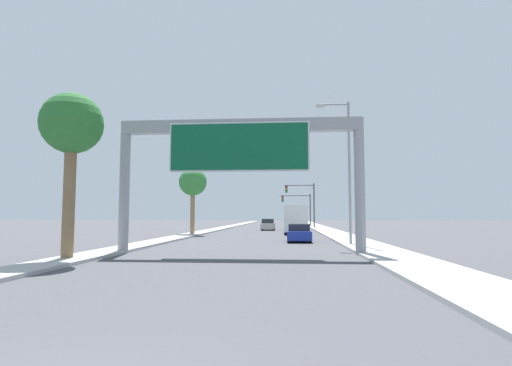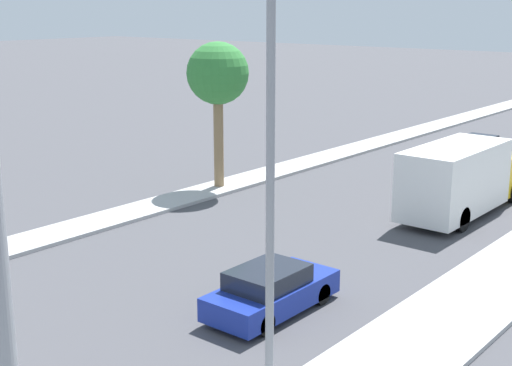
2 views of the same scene
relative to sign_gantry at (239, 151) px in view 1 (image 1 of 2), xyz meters
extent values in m
cube|color=#AAAAAA|center=(7.75, 42.11, -5.49)|extent=(3.00, 120.00, 0.15)
cube|color=#AAAAAA|center=(-7.25, 42.11, -5.49)|extent=(2.00, 120.00, 0.15)
cylinder|color=gray|center=(-6.45, 0.11, -1.90)|extent=(0.56, 0.56, 7.33)
cylinder|color=gray|center=(6.45, 0.11, -1.90)|extent=(0.56, 0.56, 7.33)
cube|color=gray|center=(0.00, 0.11, 1.42)|extent=(12.90, 0.60, 0.70)
cube|color=white|center=(0.00, -0.19, 0.21)|extent=(7.64, 0.08, 2.71)
cube|color=#0C5133|center=(0.00, -0.24, 0.21)|extent=(7.44, 0.16, 2.51)
cube|color=#1E662D|center=(3.50, 44.25, -5.03)|extent=(1.82, 4.54, 0.71)
cube|color=#1E232D|center=(3.50, 44.02, -4.41)|extent=(1.61, 2.36, 0.54)
cylinder|color=black|center=(2.70, 45.66, -5.25)|extent=(0.22, 0.64, 0.64)
cylinder|color=black|center=(4.30, 45.66, -5.25)|extent=(0.22, 0.64, 0.64)
cylinder|color=black|center=(2.70, 42.84, -5.25)|extent=(0.22, 0.64, 0.64)
cylinder|color=black|center=(4.30, 42.84, -5.25)|extent=(0.22, 0.64, 0.64)
cube|color=navy|center=(3.50, 10.35, -5.05)|extent=(1.84, 4.33, 0.69)
cube|color=#1E232D|center=(3.50, 10.13, -4.44)|extent=(1.62, 2.25, 0.53)
cylinder|color=black|center=(2.69, 11.69, -5.25)|extent=(0.22, 0.64, 0.64)
cylinder|color=black|center=(4.31, 11.69, -5.25)|extent=(0.22, 0.64, 0.64)
cylinder|color=black|center=(2.69, 9.01, -5.25)|extent=(0.22, 0.64, 0.64)
cylinder|color=black|center=(4.31, 9.01, -5.25)|extent=(0.22, 0.64, 0.64)
cube|color=red|center=(3.50, 32.09, -5.00)|extent=(1.79, 4.37, 0.77)
cube|color=#1E232D|center=(3.50, 31.87, -4.33)|extent=(1.58, 2.27, 0.58)
cylinder|color=black|center=(2.71, 33.44, -5.25)|extent=(0.22, 0.64, 0.64)
cylinder|color=black|center=(4.29, 33.44, -5.25)|extent=(0.22, 0.64, 0.64)
cylinder|color=black|center=(2.71, 30.73, -5.25)|extent=(0.22, 0.64, 0.64)
cylinder|color=black|center=(4.29, 30.73, -5.25)|extent=(0.22, 0.64, 0.64)
cube|color=#A5A8AD|center=(0.00, 33.56, -5.00)|extent=(1.83, 4.34, 0.78)
cube|color=#1E232D|center=(0.00, 33.34, -4.31)|extent=(1.61, 2.25, 0.59)
cylinder|color=black|center=(-0.80, 34.90, -5.25)|extent=(0.22, 0.64, 0.64)
cylinder|color=black|center=(0.80, 34.90, -5.25)|extent=(0.22, 0.64, 0.64)
cylinder|color=black|center=(-0.80, 32.21, -5.25)|extent=(0.22, 0.64, 0.64)
cylinder|color=black|center=(0.80, 32.21, -5.25)|extent=(0.22, 0.64, 0.64)
cube|color=yellow|center=(3.50, 26.73, -4.37)|extent=(2.24, 2.35, 1.79)
cube|color=silver|center=(3.50, 22.54, -3.88)|extent=(2.44, 6.03, 2.77)
cylinder|color=black|center=(2.42, 26.61, -5.07)|extent=(0.28, 1.00, 1.00)
cylinder|color=black|center=(4.58, 26.61, -5.07)|extent=(0.28, 1.00, 1.00)
cylinder|color=black|center=(2.42, 21.03, -5.07)|extent=(0.28, 1.00, 1.00)
cylinder|color=black|center=(4.58, 21.03, -5.07)|extent=(0.28, 1.00, 1.00)
cylinder|color=#3D3D3F|center=(6.75, 40.11, -2.10)|extent=(0.20, 0.20, 6.93)
cylinder|color=#3D3D3F|center=(4.46, 40.11, 1.06)|extent=(4.58, 0.14, 0.14)
cube|color=black|center=(2.54, 40.11, 0.48)|extent=(0.35, 0.28, 1.05)
cylinder|color=red|center=(2.54, 39.95, 0.83)|extent=(0.22, 0.04, 0.22)
cylinder|color=yellow|center=(2.54, 39.95, 0.48)|extent=(0.22, 0.04, 0.22)
cylinder|color=green|center=(2.54, 39.95, 0.13)|extent=(0.22, 0.04, 0.22)
cylinder|color=#3D3D3F|center=(6.75, 50.11, -2.66)|extent=(0.20, 0.20, 5.81)
cylinder|color=#3D3D3F|center=(4.09, 50.11, -0.05)|extent=(5.33, 0.14, 0.14)
cube|color=black|center=(1.85, 50.11, -0.63)|extent=(0.35, 0.28, 1.05)
cylinder|color=red|center=(1.85, 49.95, -0.28)|extent=(0.22, 0.04, 0.22)
cylinder|color=yellow|center=(1.85, 49.95, -0.63)|extent=(0.22, 0.04, 0.22)
cylinder|color=green|center=(1.85, 49.95, -0.98)|extent=(0.22, 0.04, 0.22)
cylinder|color=brown|center=(-7.48, -3.71, -2.37)|extent=(0.54, 0.54, 6.39)
sphere|color=#286B2D|center=(-7.48, -3.71, 0.83)|extent=(2.86, 2.86, 2.86)
cylinder|color=#8C704C|center=(-7.32, 19.93, -2.78)|extent=(0.47, 0.47, 5.58)
sphere|color=#337F38|center=(-7.32, 19.93, 0.01)|extent=(2.93, 2.93, 2.93)
cylinder|color=gray|center=(6.85, 5.99, -0.63)|extent=(0.18, 0.18, 9.87)
cylinder|color=gray|center=(5.89, 5.99, 4.15)|extent=(1.92, 0.12, 0.12)
cube|color=#B2B2A8|center=(4.93, 5.99, 4.05)|extent=(0.60, 0.28, 0.20)
camera|label=1|loc=(2.56, -21.43, -3.46)|focal=28.00mm
camera|label=2|loc=(15.35, -4.78, 3.08)|focal=50.00mm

